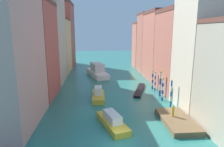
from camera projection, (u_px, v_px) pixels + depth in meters
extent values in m
plane|color=#28756B|center=(107.00, 84.00, 45.01)|extent=(154.00, 154.00, 0.00)
cube|color=tan|center=(2.00, 54.00, 23.73)|extent=(7.37, 11.57, 18.04)
cube|color=#B25147|center=(32.00, 52.00, 35.06)|extent=(7.37, 10.59, 16.24)
cube|color=brown|center=(28.00, 1.00, 33.30)|extent=(7.51, 10.80, 0.64)
cube|color=#BCB299|center=(46.00, 36.00, 45.13)|extent=(7.37, 10.79, 21.11)
cube|color=#DBB77A|center=(56.00, 47.00, 56.42)|extent=(7.37, 10.43, 14.59)
cube|color=brown|center=(54.00, 19.00, 54.84)|extent=(7.51, 10.63, 0.59)
cube|color=#B25147|center=(62.00, 36.00, 66.78)|extent=(7.37, 11.47, 20.12)
cube|color=brown|center=(60.00, 3.00, 64.61)|extent=(7.51, 11.70, 0.68)
cube|color=beige|center=(205.00, 54.00, 29.50)|extent=(7.37, 7.60, 16.67)
cube|color=#C6705B|center=(180.00, 53.00, 38.38)|extent=(7.37, 9.96, 15.05)
cube|color=brown|center=(183.00, 10.00, 36.73)|extent=(7.51, 10.16, 0.77)
cube|color=#C6705B|center=(162.00, 47.00, 48.60)|extent=(7.37, 10.76, 15.67)
cube|color=brown|center=(164.00, 12.00, 46.89)|extent=(7.51, 10.97, 0.77)
cube|color=#C6705B|center=(152.00, 44.00, 57.71)|extent=(7.37, 7.68, 16.12)
cube|color=brown|center=(153.00, 14.00, 55.97)|extent=(7.51, 7.83, 0.58)
cube|color=#C6705B|center=(145.00, 46.00, 65.66)|extent=(7.37, 7.07, 13.87)
cube|color=brown|center=(146.00, 23.00, 64.16)|extent=(7.51, 7.21, 0.51)
cube|color=brown|center=(177.00, 121.00, 25.79)|extent=(3.67, 7.44, 0.65)
cylinder|color=gold|center=(173.00, 111.00, 26.23)|extent=(0.36, 0.36, 1.33)
sphere|color=tan|center=(173.00, 106.00, 26.06)|extent=(0.26, 0.26, 0.26)
cylinder|color=#1E479E|center=(170.00, 104.00, 31.45)|extent=(0.25, 0.25, 0.83)
cylinder|color=white|center=(171.00, 99.00, 31.28)|extent=(0.25, 0.25, 0.83)
cylinder|color=#1E479E|center=(171.00, 94.00, 31.11)|extent=(0.25, 0.25, 0.83)
cylinder|color=white|center=(171.00, 89.00, 30.93)|extent=(0.25, 0.25, 0.83)
cylinder|color=#1E479E|center=(172.00, 84.00, 30.76)|extent=(0.25, 0.25, 0.83)
sphere|color=gold|center=(172.00, 80.00, 30.65)|extent=(0.28, 0.28, 0.28)
cylinder|color=#1E479E|center=(162.00, 99.00, 34.18)|extent=(0.35, 0.35, 0.62)
cylinder|color=white|center=(162.00, 95.00, 34.05)|extent=(0.35, 0.35, 0.62)
cylinder|color=#1E479E|center=(163.00, 92.00, 33.92)|extent=(0.35, 0.35, 0.62)
cylinder|color=white|center=(163.00, 88.00, 33.79)|extent=(0.35, 0.35, 0.62)
cylinder|color=#1E479E|center=(163.00, 85.00, 33.66)|extent=(0.35, 0.35, 0.62)
cylinder|color=white|center=(163.00, 81.00, 33.54)|extent=(0.35, 0.35, 0.62)
sphere|color=gold|center=(163.00, 79.00, 33.44)|extent=(0.39, 0.39, 0.39)
cylinder|color=#1E479E|center=(160.00, 93.00, 36.64)|extent=(0.36, 0.36, 1.09)
cylinder|color=white|center=(160.00, 87.00, 36.41)|extent=(0.36, 0.36, 1.09)
cylinder|color=#1E479E|center=(160.00, 81.00, 36.18)|extent=(0.36, 0.36, 1.09)
cylinder|color=white|center=(161.00, 76.00, 35.96)|extent=(0.36, 0.36, 1.09)
sphere|color=gold|center=(161.00, 72.00, 35.82)|extent=(0.39, 0.39, 0.39)
cylinder|color=#1E479E|center=(155.00, 89.00, 39.66)|extent=(0.26, 0.26, 0.61)
cylinder|color=white|center=(155.00, 86.00, 39.53)|extent=(0.26, 0.26, 0.61)
cylinder|color=#1E479E|center=(155.00, 83.00, 39.40)|extent=(0.26, 0.26, 0.61)
cylinder|color=white|center=(155.00, 80.00, 39.28)|extent=(0.26, 0.26, 0.61)
cylinder|color=#1E479E|center=(155.00, 77.00, 39.15)|extent=(0.26, 0.26, 0.61)
cylinder|color=white|center=(156.00, 74.00, 39.02)|extent=(0.26, 0.26, 0.61)
sphere|color=gold|center=(156.00, 72.00, 38.94)|extent=(0.28, 0.28, 0.28)
cylinder|color=#1E479E|center=(152.00, 87.00, 41.29)|extent=(0.32, 0.32, 0.62)
cylinder|color=white|center=(152.00, 84.00, 41.16)|extent=(0.32, 0.32, 0.62)
cylinder|color=#1E479E|center=(153.00, 81.00, 41.03)|extent=(0.32, 0.32, 0.62)
cylinder|color=white|center=(153.00, 78.00, 40.90)|extent=(0.32, 0.32, 0.62)
cylinder|color=#1E479E|center=(153.00, 75.00, 40.77)|extent=(0.32, 0.32, 0.62)
cylinder|color=white|center=(153.00, 72.00, 40.64)|extent=(0.32, 0.32, 0.62)
sphere|color=gold|center=(153.00, 70.00, 40.55)|extent=(0.35, 0.35, 0.35)
cube|color=white|center=(97.00, 73.00, 52.88)|extent=(6.13, 11.57, 1.30)
cube|color=silver|center=(97.00, 67.00, 52.52)|extent=(3.74, 5.52, 2.11)
cube|color=black|center=(140.00, 90.00, 39.64)|extent=(4.10, 9.12, 0.42)
cube|color=gold|center=(98.00, 96.00, 35.05)|extent=(2.20, 6.32, 0.82)
cube|color=silver|center=(98.00, 91.00, 34.82)|extent=(1.31, 2.23, 1.37)
cube|color=gold|center=(112.00, 123.00, 25.04)|extent=(3.98, 7.04, 0.76)
cube|color=silver|center=(112.00, 117.00, 24.86)|extent=(2.26, 3.63, 0.97)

